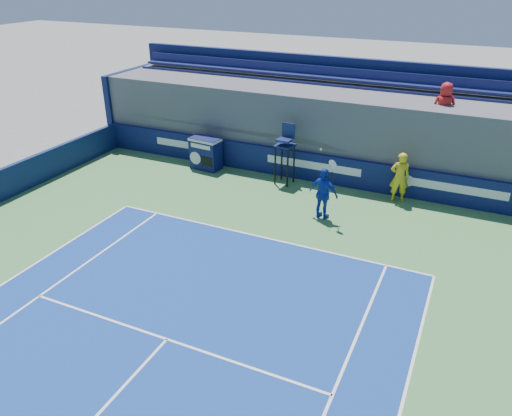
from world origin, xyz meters
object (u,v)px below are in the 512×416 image
at_px(ball_person, 400,177).
at_px(umpire_chair, 285,148).
at_px(match_clock, 206,153).
at_px(tennis_player, 324,194).

bearing_deg(ball_person, umpire_chair, -14.05).
distance_m(match_clock, umpire_chair, 3.80).
xyz_separation_m(match_clock, umpire_chair, (3.72, -0.05, 0.79)).
bearing_deg(umpire_chair, match_clock, 179.30).
relative_size(ball_person, tennis_player, 0.75).
distance_m(ball_person, tennis_player, 3.30).
distance_m(match_clock, tennis_player, 6.54).
distance_m(ball_person, match_clock, 8.23).
bearing_deg(umpire_chair, tennis_player, -44.60).
bearing_deg(tennis_player, umpire_chair, 135.40).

